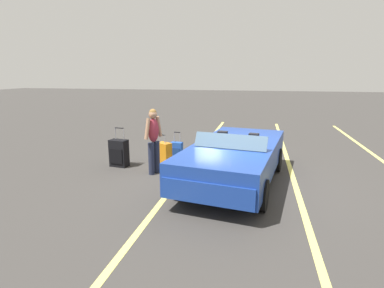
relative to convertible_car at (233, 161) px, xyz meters
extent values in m
plane|color=#383533|center=(-0.21, 0.03, -0.59)|extent=(80.00, 80.00, 0.00)
cube|color=#EAE066|center=(-0.21, -1.29, -0.59)|extent=(18.00, 0.12, 0.01)
cube|color=#EAE066|center=(-0.21, 1.41, -0.59)|extent=(18.00, 0.12, 0.01)
cube|color=navy|center=(-0.21, 0.03, 0.03)|extent=(4.32, 2.38, 0.64)
cube|color=navy|center=(1.21, -0.19, -0.08)|extent=(1.56, 1.86, 0.38)
cube|color=slate|center=(0.30, -0.05, 0.50)|extent=(0.42, 1.56, 0.31)
cube|color=black|center=(-0.35, 0.43, 0.46)|extent=(0.19, 0.24, 0.22)
cube|color=black|center=(-0.47, -0.30, 0.46)|extent=(0.19, 0.24, 0.22)
cylinder|color=black|center=(1.18, 0.63, -0.29)|extent=(0.63, 0.31, 0.60)
cylinder|color=black|center=(0.92, -0.97, -0.29)|extent=(0.63, 0.31, 0.60)
cylinder|color=black|center=(-1.34, 1.03, -0.29)|extent=(0.63, 0.31, 0.60)
cylinder|color=black|center=(-1.59, -0.57, -0.29)|extent=(0.63, 0.31, 0.60)
cube|color=black|center=(-0.84, -3.16, -0.22)|extent=(0.34, 0.51, 0.74)
cube|color=black|center=(-0.69, -3.18, -0.27)|extent=(0.07, 0.38, 0.41)
cylinder|color=gray|center=(-0.89, -3.02, 0.31)|extent=(0.02, 0.02, 0.31)
cylinder|color=gray|center=(-0.93, -3.28, 0.31)|extent=(0.02, 0.02, 0.31)
cylinder|color=black|center=(-0.91, -3.15, 0.46)|extent=(0.06, 0.27, 0.03)
sphere|color=black|center=(-0.92, -2.98, -0.57)|extent=(0.04, 0.04, 0.04)
sphere|color=black|center=(-0.96, -3.31, -0.57)|extent=(0.04, 0.04, 0.04)
cube|color=orange|center=(-1.26, -2.01, -0.28)|extent=(0.40, 0.47, 0.62)
cylinder|color=gray|center=(-1.26, -2.14, 0.15)|extent=(0.03, 0.03, 0.23)
cylinder|color=gray|center=(-1.15, -1.95, 0.15)|extent=(0.03, 0.03, 0.23)
cylinder|color=black|center=(-1.20, -2.04, 0.26)|extent=(0.13, 0.21, 0.03)
sphere|color=black|center=(-1.25, -2.18, -0.57)|extent=(0.04, 0.04, 0.04)
sphere|color=black|center=(-1.11, -1.93, -0.57)|extent=(0.04, 0.04, 0.04)
cube|color=#1E479E|center=(-1.92, -1.83, -0.34)|extent=(0.23, 0.35, 0.50)
cube|color=navy|center=(-1.81, -1.83, -0.38)|extent=(0.04, 0.27, 0.28)
cylinder|color=gray|center=(-1.96, -1.73, 0.06)|extent=(0.02, 0.02, 0.29)
cylinder|color=gray|center=(-1.98, -1.91, 0.06)|extent=(0.02, 0.02, 0.29)
cylinder|color=black|center=(-1.97, -1.82, 0.20)|extent=(0.04, 0.19, 0.03)
sphere|color=black|center=(-1.98, -1.70, -0.57)|extent=(0.04, 0.04, 0.04)
sphere|color=black|center=(-2.00, -1.94, -0.57)|extent=(0.04, 0.04, 0.04)
cylinder|color=#1E2338|center=(-0.54, -1.98, -0.18)|extent=(0.20, 0.20, 0.82)
cylinder|color=#1E2338|center=(-0.36, -2.06, -0.18)|extent=(0.20, 0.20, 0.82)
ellipsoid|color=maroon|center=(-0.45, -2.02, 0.53)|extent=(0.38, 0.33, 0.60)
sphere|color=#A37556|center=(-0.45, -2.02, 0.93)|extent=(0.21, 0.21, 0.21)
sphere|color=olive|center=(-0.45, -2.02, 0.97)|extent=(0.18, 0.18, 0.18)
cylinder|color=#A37556|center=(-0.64, -1.93, 0.60)|extent=(0.21, 0.16, 0.53)
cylinder|color=#A37556|center=(-0.26, -2.10, 0.60)|extent=(0.21, 0.16, 0.53)
camera|label=1|loc=(6.60, 0.51, 1.90)|focal=28.54mm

